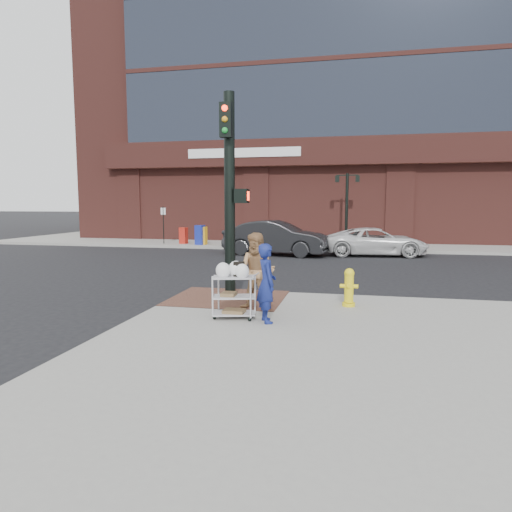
% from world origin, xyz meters
% --- Properties ---
extents(ground, '(220.00, 220.00, 0.00)m').
position_xyz_m(ground, '(0.00, 0.00, 0.00)').
color(ground, black).
rests_on(ground, ground).
extents(sidewalk_far, '(65.00, 36.00, 0.15)m').
position_xyz_m(sidewalk_far, '(12.50, 32.00, 0.07)').
color(sidewalk_far, gray).
rests_on(sidewalk_far, ground).
extents(brick_curb_ramp, '(2.80, 2.40, 0.01)m').
position_xyz_m(brick_curb_ramp, '(-0.60, 0.90, 0.16)').
color(brick_curb_ramp, brown).
rests_on(brick_curb_ramp, sidewalk_near).
extents(bank_building, '(42.00, 26.00, 28.00)m').
position_xyz_m(bank_building, '(5.00, 31.00, 14.15)').
color(bank_building, brown).
rests_on(bank_building, sidewalk_far).
extents(lamp_post, '(1.32, 0.22, 4.00)m').
position_xyz_m(lamp_post, '(2.00, 16.00, 2.62)').
color(lamp_post, black).
rests_on(lamp_post, sidewalk_far).
extents(parking_sign, '(0.05, 0.05, 2.20)m').
position_xyz_m(parking_sign, '(-8.50, 15.00, 1.25)').
color(parking_sign, black).
rests_on(parking_sign, sidewalk_far).
extents(traffic_signal_pole, '(0.61, 0.51, 5.00)m').
position_xyz_m(traffic_signal_pole, '(-0.48, 0.77, 2.83)').
color(traffic_signal_pole, black).
rests_on(traffic_signal_pole, sidewalk_near).
extents(woman_blue, '(0.59, 0.69, 1.59)m').
position_xyz_m(woman_blue, '(0.80, -1.15, 0.94)').
color(woman_blue, navy).
rests_on(woman_blue, sidewalk_near).
extents(pedestrian_tan, '(0.93, 0.78, 1.73)m').
position_xyz_m(pedestrian_tan, '(0.40, -0.19, 1.02)').
color(pedestrian_tan, '#A6794E').
rests_on(pedestrian_tan, sidewalk_near).
extents(sedan_dark, '(5.30, 2.51, 1.68)m').
position_xyz_m(sedan_dark, '(-1.25, 11.85, 0.84)').
color(sedan_dark, black).
rests_on(sedan_dark, ground).
extents(minivan_white, '(5.04, 2.71, 1.34)m').
position_xyz_m(minivan_white, '(3.50, 12.67, 0.67)').
color(minivan_white, silver).
rests_on(minivan_white, ground).
extents(utility_cart, '(0.95, 0.68, 1.19)m').
position_xyz_m(utility_cart, '(0.08, -1.00, 0.69)').
color(utility_cart, '#B4B4BA').
rests_on(utility_cart, sidewalk_near).
extents(fire_hydrant, '(0.42, 0.29, 0.89)m').
position_xyz_m(fire_hydrant, '(2.39, 0.65, 0.60)').
color(fire_hydrant, yellow).
rests_on(fire_hydrant, sidewalk_near).
extents(newsbox_red, '(0.45, 0.42, 0.95)m').
position_xyz_m(newsbox_red, '(-7.34, 15.18, 0.63)').
color(newsbox_red, '#B32014').
rests_on(newsbox_red, sidewalk_far).
extents(newsbox_yellow, '(0.46, 0.43, 1.02)m').
position_xyz_m(newsbox_yellow, '(-6.06, 14.90, 0.66)').
color(newsbox_yellow, yellow).
rests_on(newsbox_yellow, sidewalk_far).
extents(newsbox_blue, '(0.55, 0.51, 1.11)m').
position_xyz_m(newsbox_blue, '(-6.18, 14.79, 0.71)').
color(newsbox_blue, navy).
rests_on(newsbox_blue, sidewalk_far).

